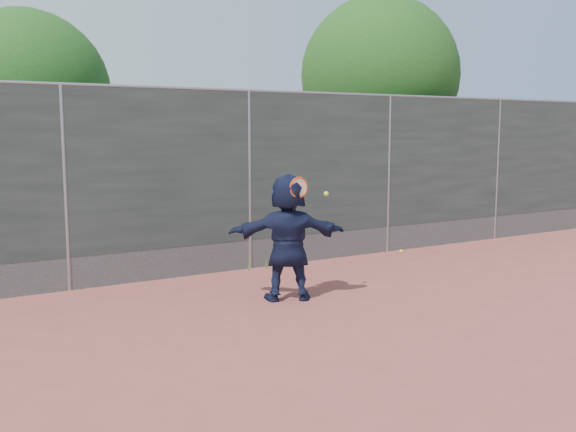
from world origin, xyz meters
TOP-DOWN VIEW (x-y plane):
  - ground at (0.00, 0.00)m, footprint 80.00×80.00m
  - player at (-0.47, 1.42)m, footprint 1.71×1.13m
  - ball_ground at (3.14, 3.23)m, footprint 0.07×0.07m
  - fence at (-0.00, 3.50)m, footprint 20.00×0.06m
  - swing_action at (-0.38, 1.23)m, footprint 0.68×0.15m
  - tree_right at (4.68, 5.75)m, footprint 3.78×3.60m
  - tree_left at (-2.85, 6.55)m, footprint 3.15×3.00m
  - weed_clump at (0.29, 3.38)m, footprint 0.68×0.07m

SIDE VIEW (x-z plane):
  - ground at x=0.00m, z-range 0.00..0.00m
  - ball_ground at x=3.14m, z-range 0.00..0.07m
  - weed_clump at x=0.29m, z-range -0.02..0.28m
  - player at x=-0.47m, z-range 0.00..1.77m
  - swing_action at x=-0.38m, z-range 1.30..1.81m
  - fence at x=0.00m, z-range 0.07..3.09m
  - tree_left at x=-2.85m, z-range 0.68..5.20m
  - tree_right at x=4.68m, z-range 0.80..6.19m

